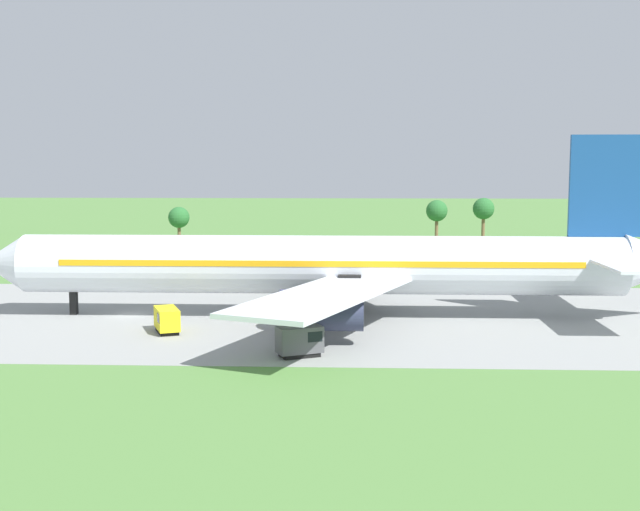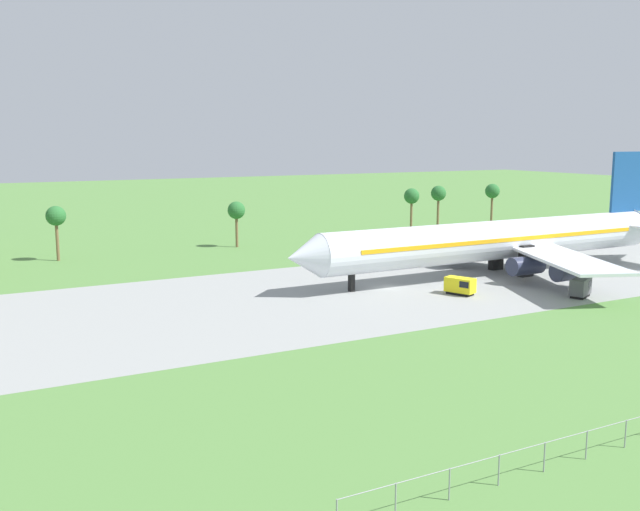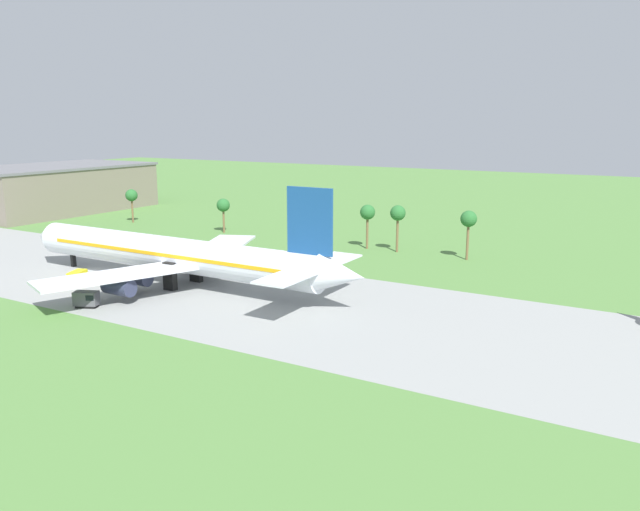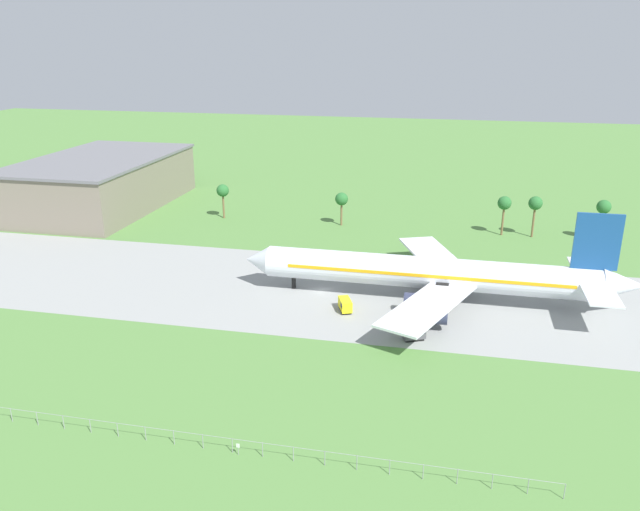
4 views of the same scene
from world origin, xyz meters
The scene contains 6 objects.
ground_plane centered at (0.00, 0.00, 0.00)m, with size 600.00×600.00×0.00m, color #517F3D.
taxiway_strip centered at (0.00, 0.00, 0.01)m, with size 320.00×44.00×0.02m.
jet_airliner centered at (22.96, 0.11, 5.70)m, with size 78.34×54.75×19.76m.
baggage_tug centered at (6.45, -9.17, 1.34)m, with size 3.43×4.62×2.48m.
fuel_truck centered at (20.33, -18.36, 1.44)m, with size 4.34×3.44×2.68m.
palm_tree_row centered at (20.89, 48.38, 8.38)m, with size 106.69×3.60×11.02m.
Camera 2 is at (-58.48, -87.35, 22.14)m, focal length 40.00 mm.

